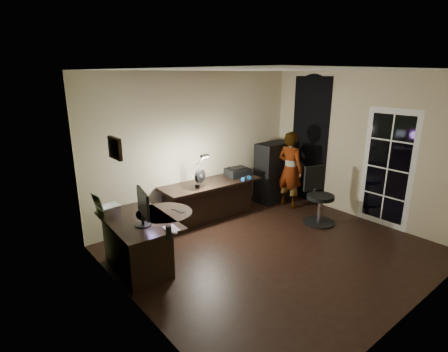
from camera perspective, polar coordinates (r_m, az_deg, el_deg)
floor at (r=5.63m, az=8.15°, el=-11.98°), size 4.50×4.00×0.01m
ceiling at (r=4.96m, az=9.46°, el=16.78°), size 4.50×4.00×0.01m
wall_back at (r=6.60m, az=-4.25°, el=4.98°), size 4.50×0.01×2.70m
wall_front at (r=4.13m, az=29.80°, el=-4.29°), size 4.50×0.01×2.70m
wall_left at (r=3.83m, az=-14.66°, el=-4.08°), size 0.01×4.00×2.70m
wall_right at (r=6.93m, az=21.45°, el=4.44°), size 0.01×4.00×2.70m
green_wall_overlay at (r=3.84m, az=-14.45°, el=-4.04°), size 0.00×4.00×2.70m
arched_doorway at (r=7.54m, az=13.78°, el=5.62°), size 0.01×0.90×2.60m
french_door at (r=6.74m, az=25.13°, el=1.06°), size 0.02×0.92×2.10m
framed_picture at (r=4.11m, az=-17.38°, el=4.35°), size 0.04×0.30×0.25m
desk_left at (r=5.08m, az=-13.50°, el=-10.78°), size 0.86×1.34×0.75m
desk_right at (r=6.57m, az=-2.14°, el=-4.02°), size 1.94×0.74×0.72m
cabinet at (r=7.55m, az=8.16°, el=0.71°), size 0.86×0.46×1.26m
laptop_stand at (r=5.19m, az=-18.31°, el=-5.38°), size 0.29×0.25×0.11m
laptop at (r=5.14m, az=-18.47°, el=-3.68°), size 0.32×0.31×0.21m
monitor at (r=4.66m, az=-13.19°, el=-5.91°), size 0.22×0.53×0.35m
mouse at (r=4.42m, az=-8.04°, el=-9.12°), size 0.06×0.09×0.04m
phone at (r=5.08m, az=-7.13°, el=-5.74°), size 0.08×0.13×0.01m
pen at (r=5.14m, az=-7.98°, el=-5.51°), size 0.07×0.11×0.01m
speaker at (r=4.25m, az=-9.02°, el=-9.16°), size 0.09×0.09×0.18m
notepad at (r=4.55m, az=-8.61°, el=-8.50°), size 0.18×0.24×0.01m
desk_fan at (r=6.06m, az=-3.97°, el=-0.57°), size 0.27×0.20×0.37m
headphones at (r=6.60m, az=3.64°, el=-0.35°), size 0.22×0.13×0.10m
printer at (r=6.81m, az=2.22°, el=0.62°), size 0.47×0.39×0.19m
desk_lamp at (r=6.10m, az=-4.45°, el=1.10°), size 0.25×0.35×0.68m
office_chair at (r=6.55m, az=15.50°, el=-3.27°), size 0.73×0.73×1.03m
person at (r=7.19m, az=10.73°, el=1.02°), size 0.41×0.58×1.56m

